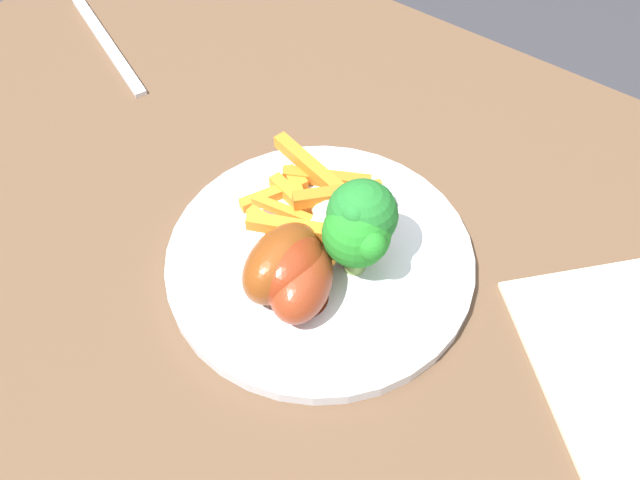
{
  "coord_description": "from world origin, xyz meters",
  "views": [
    {
      "loc": [
        -0.13,
        0.29,
        1.17
      ],
      "look_at": [
        0.07,
        0.02,
        0.73
      ],
      "focal_mm": 39.33,
      "sensor_mm": 36.0,
      "label": 1
    }
  ],
  "objects_px": {
    "broccoli_floret_middle": "(363,213)",
    "carrot_fries_pile": "(309,201)",
    "dining_table": "(395,355)",
    "broccoli_floret_front": "(357,232)",
    "chicken_drumstick_extra": "(294,266)",
    "fork": "(108,44)",
    "chicken_drumstick_far": "(285,260)",
    "chicken_drumstick_near": "(303,275)",
    "dinner_plate": "(320,259)"
  },
  "relations": [
    {
      "from": "broccoli_floret_front",
      "to": "chicken_drumstick_extra",
      "type": "height_order",
      "value": "broccoli_floret_front"
    },
    {
      "from": "broccoli_floret_middle",
      "to": "carrot_fries_pile",
      "type": "height_order",
      "value": "broccoli_floret_middle"
    },
    {
      "from": "broccoli_floret_middle",
      "to": "fork",
      "type": "bearing_deg",
      "value": -11.76
    },
    {
      "from": "dinner_plate",
      "to": "broccoli_floret_middle",
      "type": "height_order",
      "value": "broccoli_floret_middle"
    },
    {
      "from": "broccoli_floret_front",
      "to": "fork",
      "type": "relative_size",
      "value": 0.37
    },
    {
      "from": "broccoli_floret_front",
      "to": "chicken_drumstick_extra",
      "type": "xyz_separation_m",
      "value": [
        0.03,
        0.04,
        -0.02
      ]
    },
    {
      "from": "chicken_drumstick_far",
      "to": "chicken_drumstick_extra",
      "type": "xyz_separation_m",
      "value": [
        -0.01,
        0.0,
        -0.0
      ]
    },
    {
      "from": "broccoli_floret_middle",
      "to": "chicken_drumstick_far",
      "type": "height_order",
      "value": "broccoli_floret_middle"
    },
    {
      "from": "dining_table",
      "to": "chicken_drumstick_far",
      "type": "distance_m",
      "value": 0.17
    },
    {
      "from": "dining_table",
      "to": "broccoli_floret_middle",
      "type": "bearing_deg",
      "value": -2.04
    },
    {
      "from": "broccoli_floret_middle",
      "to": "chicken_drumstick_near",
      "type": "xyz_separation_m",
      "value": [
        0.02,
        0.06,
        -0.03
      ]
    },
    {
      "from": "dinner_plate",
      "to": "chicken_drumstick_far",
      "type": "bearing_deg",
      "value": 76.15
    },
    {
      "from": "chicken_drumstick_far",
      "to": "fork",
      "type": "distance_m",
      "value": 0.37
    },
    {
      "from": "dining_table",
      "to": "dinner_plate",
      "type": "xyz_separation_m",
      "value": [
        0.07,
        0.02,
        0.11
      ]
    },
    {
      "from": "broccoli_floret_front",
      "to": "chicken_drumstick_near",
      "type": "bearing_deg",
      "value": 66.46
    },
    {
      "from": "dinner_plate",
      "to": "carrot_fries_pile",
      "type": "bearing_deg",
      "value": -42.45
    },
    {
      "from": "carrot_fries_pile",
      "to": "chicken_drumstick_far",
      "type": "xyz_separation_m",
      "value": [
        -0.03,
        0.07,
        0.01
      ]
    },
    {
      "from": "dinner_plate",
      "to": "chicken_drumstick_near",
      "type": "xyz_separation_m",
      "value": [
        -0.01,
        0.04,
        0.03
      ]
    },
    {
      "from": "dinner_plate",
      "to": "broccoli_floret_middle",
      "type": "distance_m",
      "value": 0.07
    },
    {
      "from": "dining_table",
      "to": "dinner_plate",
      "type": "distance_m",
      "value": 0.14
    },
    {
      "from": "broccoli_floret_middle",
      "to": "carrot_fries_pile",
      "type": "distance_m",
      "value": 0.07
    },
    {
      "from": "carrot_fries_pile",
      "to": "chicken_drumstick_extra",
      "type": "height_order",
      "value": "chicken_drumstick_extra"
    },
    {
      "from": "chicken_drumstick_near",
      "to": "fork",
      "type": "distance_m",
      "value": 0.39
    },
    {
      "from": "carrot_fries_pile",
      "to": "fork",
      "type": "bearing_deg",
      "value": -12.12
    },
    {
      "from": "chicken_drumstick_near",
      "to": "fork",
      "type": "bearing_deg",
      "value": -20.45
    },
    {
      "from": "dinner_plate",
      "to": "chicken_drumstick_far",
      "type": "height_order",
      "value": "chicken_drumstick_far"
    },
    {
      "from": "broccoli_floret_front",
      "to": "chicken_drumstick_near",
      "type": "distance_m",
      "value": 0.05
    },
    {
      "from": "dining_table",
      "to": "broccoli_floret_middle",
      "type": "relative_size",
      "value": 15.03
    },
    {
      "from": "dining_table",
      "to": "chicken_drumstick_near",
      "type": "distance_m",
      "value": 0.16
    },
    {
      "from": "chicken_drumstick_far",
      "to": "fork",
      "type": "xyz_separation_m",
      "value": [
        0.35,
        -0.13,
        -0.03
      ]
    },
    {
      "from": "chicken_drumstick_extra",
      "to": "fork",
      "type": "relative_size",
      "value": 0.59
    },
    {
      "from": "broccoli_floret_middle",
      "to": "broccoli_floret_front",
      "type": "bearing_deg",
      "value": 106.79
    },
    {
      "from": "chicken_drumstick_near",
      "to": "chicken_drumstick_extra",
      "type": "bearing_deg",
      "value": -7.37
    },
    {
      "from": "carrot_fries_pile",
      "to": "dining_table",
      "type": "bearing_deg",
      "value": 173.6
    },
    {
      "from": "chicken_drumstick_far",
      "to": "fork",
      "type": "relative_size",
      "value": 0.67
    },
    {
      "from": "broccoli_floret_middle",
      "to": "fork",
      "type": "height_order",
      "value": "broccoli_floret_middle"
    },
    {
      "from": "chicken_drumstick_far",
      "to": "chicken_drumstick_extra",
      "type": "height_order",
      "value": "chicken_drumstick_far"
    },
    {
      "from": "broccoli_floret_front",
      "to": "chicken_drumstick_extra",
      "type": "distance_m",
      "value": 0.05
    },
    {
      "from": "dining_table",
      "to": "fork",
      "type": "distance_m",
      "value": 0.45
    },
    {
      "from": "dining_table",
      "to": "fork",
      "type": "height_order",
      "value": "fork"
    },
    {
      "from": "carrot_fries_pile",
      "to": "fork",
      "type": "distance_m",
      "value": 0.33
    },
    {
      "from": "fork",
      "to": "carrot_fries_pile",
      "type": "bearing_deg",
      "value": 10.88
    },
    {
      "from": "broccoli_floret_front",
      "to": "carrot_fries_pile",
      "type": "xyz_separation_m",
      "value": [
        0.06,
        -0.02,
        -0.03
      ]
    },
    {
      "from": "dining_table",
      "to": "carrot_fries_pile",
      "type": "bearing_deg",
      "value": -6.4
    },
    {
      "from": "chicken_drumstick_far",
      "to": "fork",
      "type": "height_order",
      "value": "chicken_drumstick_far"
    },
    {
      "from": "dinner_plate",
      "to": "chicken_drumstick_near",
      "type": "bearing_deg",
      "value": 105.39
    },
    {
      "from": "broccoli_floret_front",
      "to": "carrot_fries_pile",
      "type": "height_order",
      "value": "broccoli_floret_front"
    },
    {
      "from": "broccoli_floret_front",
      "to": "chicken_drumstick_far",
      "type": "xyz_separation_m",
      "value": [
        0.04,
        0.04,
        -0.02
      ]
    },
    {
      "from": "dining_table",
      "to": "carrot_fries_pile",
      "type": "height_order",
      "value": "carrot_fries_pile"
    },
    {
      "from": "broccoli_floret_middle",
      "to": "chicken_drumstick_far",
      "type": "relative_size",
      "value": 0.61
    }
  ]
}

